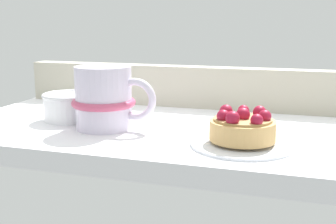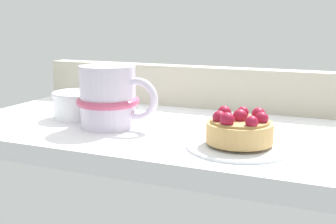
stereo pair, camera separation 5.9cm
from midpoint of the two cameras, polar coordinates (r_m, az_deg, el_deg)
name	(u,v)px [view 2 (the right image)]	position (r cm, az deg, el deg)	size (l,w,h in cm)	color
ground_plane	(208,138)	(65.01, 7.89, -3.38)	(77.46, 34.10, 2.72)	white
window_rail_back	(236,89)	(78.43, 11.00, 2.92)	(75.91, 3.68, 7.35)	#B2AD99
dessert_plate	(239,145)	(55.85, 12.24, -4.27)	(13.03, 13.03, 0.78)	silver
raspberry_tart	(240,129)	(55.30, 12.33, -2.19)	(8.31, 8.31, 4.22)	tan
coffee_mug	(110,97)	(64.60, -5.01, 1.90)	(12.72, 9.32, 9.12)	silver
sugar_bowl	(78,104)	(71.66, -9.27, 1.02)	(8.43, 8.43, 4.31)	white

